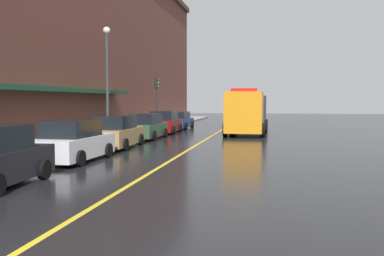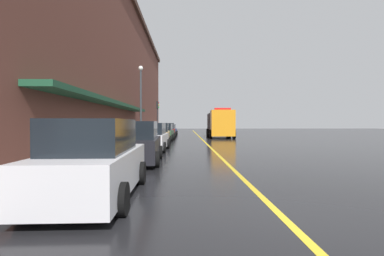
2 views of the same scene
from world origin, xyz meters
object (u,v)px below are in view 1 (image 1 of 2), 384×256
Objects in this scene: parked_car_2 at (73,142)px; parking_meter_0 at (133,122)px; street_lamp_left at (107,70)px; utility_truck at (247,113)px; parked_car_6 at (178,121)px; parked_car_3 at (117,133)px; traffic_light_near at (156,93)px; parked_car_4 at (147,127)px; parking_meter_2 at (147,119)px; parking_meter_3 at (156,118)px; parked_car_5 at (164,123)px.

parking_meter_0 is (-1.41, 12.31, 0.25)m from parked_car_2.
utility_truck is at bearing 40.79° from street_lamp_left.
parked_car_2 is at bearing -83.47° from parking_meter_0.
parking_meter_0 is at bearing 172.81° from parked_car_6.
parked_car_6 is 0.64× the size of street_lamp_left.
parked_car_3 is at bearing -62.39° from street_lamp_left.
street_lamp_left reaches higher than parked_car_6.
parked_car_3 is at bearing -84.21° from traffic_light_near.
utility_truck is (6.25, 5.63, 0.82)m from parked_car_4.
utility_truck reaches higher than parked_car_6.
parking_meter_2 is at bearing 85.00° from street_lamp_left.
street_lamp_left is at bearing -93.56° from parking_meter_3.
parking_meter_0 is 6.63m from traffic_light_near.
parking_meter_0 is 1.00× the size of parking_meter_3.
parked_car_2 is 12.39m from parking_meter_0.
street_lamp_left reaches higher than utility_truck.
parked_car_4 is at bearing 36.87° from street_lamp_left.
parking_meter_3 is 0.31× the size of traffic_light_near.
parking_meter_0 is (-1.41, 7.00, 0.25)m from parked_car_3.
parked_car_2 is 5.31m from parked_car_3.
parking_meter_2 is 0.19× the size of street_lamp_left.
parked_car_3 is 1.12× the size of parked_car_4.
parked_car_4 is at bearing -47.45° from parking_meter_0.
parked_car_3 is 5.40m from parked_car_4.
parking_meter_3 is at bearing 90.00° from parking_meter_2.
parked_car_3 reaches higher than parking_meter_2.
parked_car_6 is 7.94m from utility_truck.
parked_car_2 reaches higher than parking_meter_3.
parked_car_2 is at bearing -77.61° from street_lamp_left.
parked_car_3 is 3.60× the size of parking_meter_2.
street_lamp_left reaches higher than traffic_light_near.
utility_truck reaches higher than parked_car_2.
parked_car_5 is 5.17m from parked_car_6.
parked_car_4 is 2.20m from parking_meter_0.
utility_truck is at bearing -86.63° from parked_car_5.
parked_car_3 is at bearing -178.72° from parked_car_4.
parked_car_3 is 3.60× the size of parking_meter_0.
parked_car_6 is at bearing 58.25° from parking_meter_3.
traffic_light_near is at bearing 89.44° from parking_meter_0.
utility_truck is (6.32, 16.33, 0.79)m from parked_car_2.
parked_car_6 is (-0.01, 15.75, -0.08)m from parked_car_3.
utility_truck is at bearing 2.46° from parking_meter_2.
street_lamp_left is at bearing -47.91° from utility_truck.
street_lamp_left reaches higher than parking_meter_3.
parked_car_4 is 3.21× the size of parking_meter_3.
street_lamp_left is 9.56m from traffic_light_near.
parking_meter_3 is (-1.41, 13.49, 0.25)m from parked_car_3.
traffic_light_near reaches higher than parked_car_2.
parked_car_2 reaches higher than parking_meter_0.
utility_truck is 6.23× the size of parking_meter_3.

